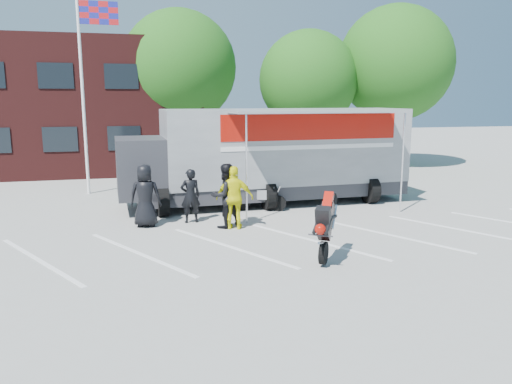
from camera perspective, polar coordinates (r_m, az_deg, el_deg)
name	(u,v)px	position (r m, az deg, el deg)	size (l,w,h in m)	color
ground	(320,252)	(13.22, 7.35, -6.79)	(100.00, 100.00, 0.00)	#979792
parking_bay_lines	(307,241)	(14.11, 5.87, -5.60)	(18.00, 5.00, 0.01)	white
office_building	(29,107)	(30.21, -24.51, 8.86)	(18.00, 8.00, 7.00)	#431615
flagpole	(88,70)	(21.81, -18.66, 13.02)	(1.61, 0.12, 8.00)	white
tree_left	(179,68)	(27.90, -8.78, 13.86)	(6.12, 6.12, 8.64)	#382314
tree_mid	(308,80)	(28.43, 6.00, 12.60)	(5.44, 5.44, 7.68)	#382314
tree_right	(395,64)	(30.11, 15.63, 13.94)	(6.46, 6.46, 9.12)	#382314
transporter_truck	(273,203)	(19.13, 1.95, -1.25)	(11.18, 5.39, 3.56)	#919599
parked_motorcycle	(260,211)	(17.81, 0.51, -2.14)	(0.62, 1.87, 0.98)	#B9B9BE
stunt_bike_rider	(329,258)	(12.72, 8.30, -7.51)	(0.74, 1.57, 1.85)	black
spectator_leather_a	(145,196)	(15.79, -12.54, -0.42)	(0.96, 0.62, 1.96)	black
spectator_leather_b	(190,196)	(16.09, -7.50, -0.44)	(0.64, 0.42, 1.75)	black
spectator_leather_c	(225,196)	(15.35, -3.54, -0.43)	(0.97, 0.75, 1.99)	black
spectator_hivis	(235,198)	(15.17, -2.45, -0.66)	(1.14, 0.47, 1.94)	#F1ED0C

